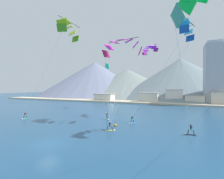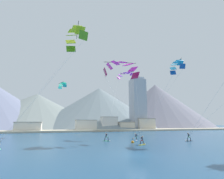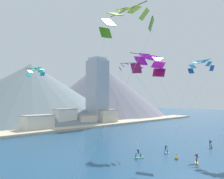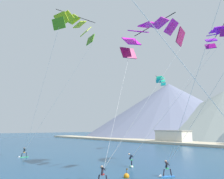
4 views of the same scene
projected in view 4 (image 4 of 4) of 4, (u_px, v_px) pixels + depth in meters
The scene contains 11 objects.
kitesurfer_near_lead at pixel (131, 163), 27.46m from camera, with size 1.52×1.51×1.73m.
kitesurfer_mid_center at pixel (105, 179), 19.12m from camera, with size 1.76×1.06×1.66m.
kitesurfer_far_left at pixel (165, 172), 22.01m from camera, with size 1.12×1.74×1.66m.
kitesurfer_far_right at pixel (23, 155), 36.43m from camera, with size 0.59×1.76×1.66m.
parafoil_kite_near_lead at pixel (216, 36), 30.24m from camera, with size 10.53×10.99×17.00m.
parafoil_kite_mid_center at pixel (150, 35), 27.83m from camera, with size 9.07×9.81×16.94m.
parafoil_kite_far_right at pixel (74, 26), 34.13m from camera, with size 12.37×7.84×20.88m.
parafoil_kite_distant_high_outer at pixel (161, 80), 49.93m from camera, with size 2.64×4.53×1.69m.
race_marker_buoy at pixel (126, 176), 21.55m from camera, with size 0.56×0.56×1.02m.
shore_building_quay_west at pixel (173, 137), 70.55m from camera, with size 10.23×6.44×4.10m.
mountain_peak_west_ridge at pixel (170, 109), 130.78m from camera, with size 100.97×100.97×31.60m.
Camera 4 is at (20.72, -4.18, 4.84)m, focal length 35.00 mm.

